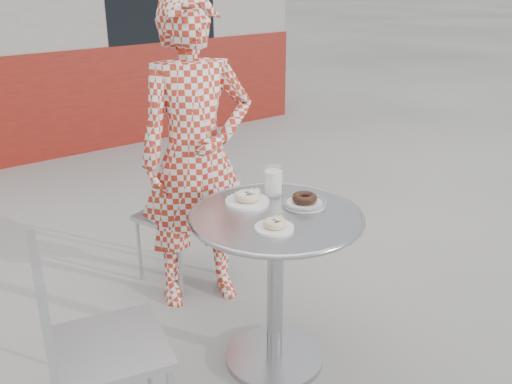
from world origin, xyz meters
TOP-DOWN VIEW (x-y plane):
  - ground at (0.00, 0.00)m, footprint 60.00×60.00m
  - bistro_table at (-0.04, -0.02)m, footprint 0.76×0.76m
  - chair_far at (0.00, 0.92)m, footprint 0.48×0.48m
  - seated_person at (-0.00, 0.68)m, footprint 0.69×0.55m
  - plate_far at (-0.06, 0.15)m, footprint 0.20×0.20m
  - plate_near at (-0.13, -0.13)m, footprint 0.16×0.16m
  - plate_checker at (0.13, -0.02)m, footprint 0.19×0.19m
  - milk_cup at (0.09, 0.16)m, footprint 0.09×0.09m

SIDE VIEW (x-z plane):
  - ground at x=0.00m, z-range 0.00..0.00m
  - chair_far at x=0.00m, z-range -0.15..0.64m
  - bistro_table at x=-0.04m, z-range 0.19..0.96m
  - plate_checker at x=0.13m, z-range 0.75..0.80m
  - plate_near at x=-0.13m, z-range 0.76..0.80m
  - plate_far at x=-0.06m, z-range 0.76..0.81m
  - seated_person at x=0.00m, z-range 0.00..1.65m
  - milk_cup at x=0.09m, z-range 0.76..0.90m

